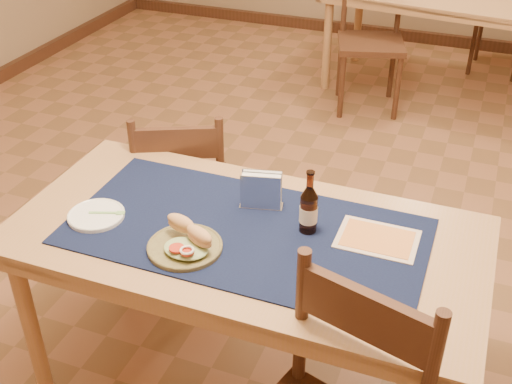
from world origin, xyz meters
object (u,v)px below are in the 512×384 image
(sandwich_plate, at_px, (186,243))
(napkin_holder, at_px, (261,191))
(main_table, at_px, (246,251))
(back_table, at_px, (446,5))
(beer_bottle, at_px, (309,209))
(chair_main_far, at_px, (182,190))

(sandwich_plate, relative_size, napkin_holder, 1.52)
(main_table, height_order, back_table, same)
(sandwich_plate, xyz_separation_m, beer_bottle, (0.33, 0.24, 0.06))
(beer_bottle, height_order, napkin_holder, beer_bottle)
(sandwich_plate, distance_m, napkin_holder, 0.35)
(chair_main_far, distance_m, sandwich_plate, 0.88)
(main_table, xyz_separation_m, beer_bottle, (0.19, 0.08, 0.17))
(main_table, height_order, chair_main_far, chair_main_far)
(main_table, xyz_separation_m, sandwich_plate, (-0.14, -0.16, 0.11))
(sandwich_plate, relative_size, beer_bottle, 1.07)
(chair_main_far, xyz_separation_m, napkin_holder, (0.53, -0.40, 0.36))
(back_table, bearing_deg, chair_main_far, -107.17)
(main_table, height_order, sandwich_plate, sandwich_plate)
(sandwich_plate, bearing_deg, beer_bottle, 35.90)
(main_table, distance_m, chair_main_far, 0.80)
(napkin_holder, bearing_deg, beer_bottle, -22.03)
(beer_bottle, xyz_separation_m, napkin_holder, (-0.20, 0.08, -0.02))
(chair_main_far, bearing_deg, main_table, -46.28)
(back_table, distance_m, sandwich_plate, 3.39)
(back_table, bearing_deg, main_table, -95.02)
(chair_main_far, height_order, beer_bottle, beer_bottle)
(main_table, bearing_deg, napkin_holder, 90.80)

